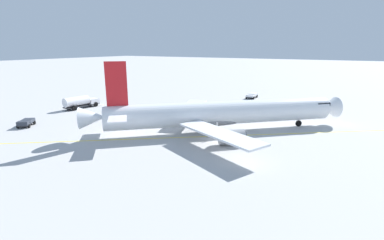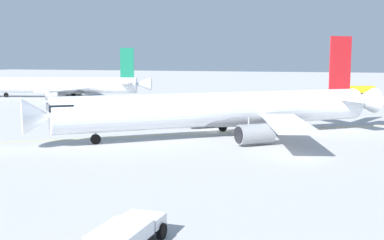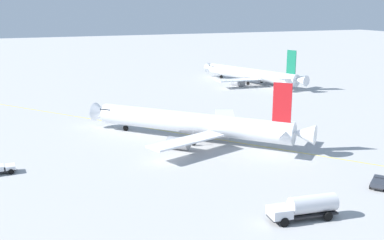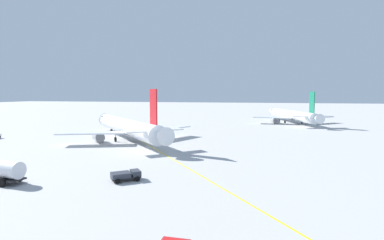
{
  "view_description": "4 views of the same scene",
  "coord_description": "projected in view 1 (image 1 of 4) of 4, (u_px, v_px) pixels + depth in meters",
  "views": [
    {
      "loc": [
        38.17,
        17.02,
        14.01
      ],
      "look_at": [
        -0.41,
        -5.72,
        2.4
      ],
      "focal_mm": 26.57,
      "sensor_mm": 36.0,
      "label": 1
    },
    {
      "loc": [
        -57.28,
        -19.13,
        8.91
      ],
      "look_at": [
        -7.08,
        0.32,
        2.14
      ],
      "focal_mm": 44.88,
      "sensor_mm": 36.0,
      "label": 2
    },
    {
      "loc": [
        -36.26,
        -81.07,
        24.64
      ],
      "look_at": [
        -5.61,
        -5.47,
        4.62
      ],
      "focal_mm": 44.23,
      "sensor_mm": 36.0,
      "label": 3
    },
    {
      "loc": [
        27.75,
        -68.72,
        11.04
      ],
      "look_at": [
        13.84,
        -11.13,
        5.86
      ],
      "focal_mm": 28.42,
      "sensor_mm": 36.0,
      "label": 4
    }
  ],
  "objects": [
    {
      "name": "baggage_truck_truck",
      "position": [
        26.0,
        122.0,
        51.29
      ],
      "size": [
        3.96,
        3.66,
        1.22
      ],
      "rotation": [
        0.0,
        0.0,
        0.67
      ],
      "color": "#232326",
      "rests_on": "ground_plane"
    },
    {
      "name": "fuel_tanker_truck",
      "position": [
        80.0,
        102.0,
        66.04
      ],
      "size": [
        8.55,
        3.43,
        2.87
      ],
      "rotation": [
        0.0,
        0.0,
        3.03
      ],
      "color": "#232326",
      "rests_on": "ground_plane"
    },
    {
      "name": "ground_plane",
      "position": [
        223.0,
        140.0,
        43.72
      ],
      "size": [
        600.0,
        600.0,
        0.0
      ],
      "primitive_type": "plane",
      "color": "#B2B2B2"
    },
    {
      "name": "airliner_main",
      "position": [
        219.0,
        114.0,
        47.53
      ],
      "size": [
        32.9,
        35.03,
        11.89
      ],
      "rotation": [
        0.0,
        0.0,
        2.32
      ],
      "color": "white",
      "rests_on": "ground_plane"
    },
    {
      "name": "pushback_tug_truck",
      "position": [
        252.0,
        95.0,
        79.39
      ],
      "size": [
        4.74,
        2.46,
        1.3
      ],
      "rotation": [
        0.0,
        0.0,
        0.03
      ],
      "color": "#232326",
      "rests_on": "ground_plane"
    },
    {
      "name": "taxiway_centreline",
      "position": [
        186.0,
        137.0,
        45.21
      ],
      "size": [
        106.29,
        140.87,
        0.01
      ],
      "rotation": [
        0.0,
        0.0,
        2.22
      ],
      "color": "yellow",
      "rests_on": "ground_plane"
    }
  ]
}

